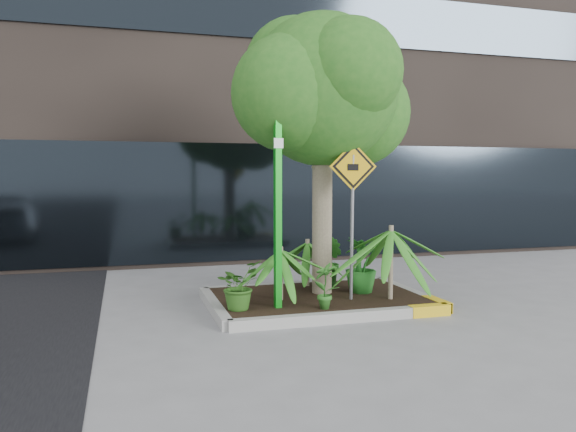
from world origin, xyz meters
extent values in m
plane|color=gray|center=(0.00, 0.00, 0.00)|extent=(80.00, 80.00, 0.00)
cube|color=#9E9E99|center=(0.20, 1.40, 0.07)|extent=(3.20, 0.15, 0.15)
cube|color=#9E9E99|center=(0.20, -0.80, 0.07)|extent=(3.20, 0.15, 0.15)
cube|color=#9E9E99|center=(-1.40, 0.30, 0.07)|extent=(0.15, 2.20, 0.15)
cube|color=#9E9E99|center=(1.80, 0.30, 0.07)|extent=(0.15, 2.20, 0.15)
cube|color=yellow|center=(1.50, -0.80, 0.07)|extent=(0.60, 0.17, 0.15)
cube|color=black|center=(0.20, 0.30, 0.12)|extent=(3.05, 2.05, 0.06)
cylinder|color=gray|center=(0.33, 0.47, 1.46)|extent=(0.31, 0.31, 2.92)
cylinder|color=gray|center=(0.43, 0.47, 2.53)|extent=(0.55, 0.16, 0.95)
sphere|color=#25621C|center=(0.33, 0.47, 3.31)|extent=(2.33, 2.33, 2.33)
sphere|color=#25621C|center=(1.01, 0.77, 3.01)|extent=(1.75, 1.75, 1.75)
sphere|color=#25621C|center=(-0.25, 0.28, 3.21)|extent=(1.75, 1.75, 1.75)
sphere|color=#25621C|center=(0.53, -0.11, 3.50)|extent=(1.56, 1.56, 1.56)
sphere|color=#25621C|center=(0.04, 0.96, 3.69)|extent=(1.65, 1.65, 1.65)
cylinder|color=gray|center=(1.16, -0.25, 0.70)|extent=(0.07, 0.07, 1.11)
cylinder|color=gray|center=(-0.43, 0.16, 0.55)|extent=(0.07, 0.07, 0.80)
cylinder|color=gray|center=(0.29, 1.05, 0.54)|extent=(0.07, 0.07, 0.79)
imported|color=#295919|center=(-1.15, -0.25, 0.49)|extent=(0.85, 0.85, 0.67)
imported|color=#226F21|center=(0.93, 0.32, 0.59)|extent=(0.62, 0.62, 0.87)
imported|color=#2B6B21|center=(0.01, -0.55, 0.48)|extent=(0.43, 0.43, 0.66)
imported|color=#22621C|center=(0.62, 0.88, 0.58)|extent=(0.60, 0.60, 0.85)
cube|color=#0B8012|center=(-0.60, -0.30, 1.59)|extent=(0.10, 0.10, 3.17)
cube|color=#0B8012|center=(-0.17, -0.26, 2.77)|extent=(0.88, 0.11, 0.20)
cube|color=#0B8012|center=(-0.64, 0.13, 3.00)|extent=(0.11, 0.88, 0.20)
cube|color=white|center=(-0.17, -0.28, 2.77)|extent=(0.68, 0.06, 0.05)
cube|color=white|center=(-0.65, 0.13, 3.00)|extent=(0.06, 0.68, 0.05)
cube|color=white|center=(-0.60, -0.35, 2.43)|extent=(0.14, 0.02, 0.14)
cylinder|color=slate|center=(0.58, -0.13, 1.22)|extent=(0.06, 0.10, 2.15)
cube|color=#E5AC0B|center=(0.58, -0.15, 2.13)|extent=(0.72, 0.08, 0.72)
cube|color=black|center=(0.58, -0.16, 2.13)|extent=(0.64, 0.05, 0.64)
cube|color=#E5AC0B|center=(0.58, -0.17, 2.13)|extent=(0.54, 0.05, 0.54)
cube|color=black|center=(0.57, -0.17, 2.11)|extent=(0.17, 0.02, 0.10)
camera|label=1|loc=(-2.66, -7.76, 2.00)|focal=35.00mm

